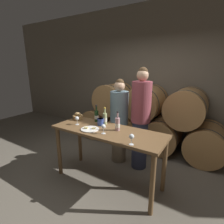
# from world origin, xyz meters

# --- Properties ---
(ground_plane) EXTENTS (10.00, 10.00, 0.00)m
(ground_plane) POSITION_xyz_m (0.00, 0.00, 0.00)
(ground_plane) COLOR #665E51
(stone_wall_back) EXTENTS (10.00, 0.12, 3.20)m
(stone_wall_back) POSITION_xyz_m (0.00, 2.11, 1.60)
(stone_wall_back) COLOR #706656
(stone_wall_back) RESTS_ON ground_plane
(barrel_stack) EXTENTS (3.27, 0.84, 1.41)m
(barrel_stack) POSITION_xyz_m (0.00, 1.56, 0.65)
(barrel_stack) COLOR #A87A47
(barrel_stack) RESTS_ON ground_plane
(tasting_table) EXTENTS (1.75, 0.64, 0.89)m
(tasting_table) POSITION_xyz_m (0.00, 0.00, 0.77)
(tasting_table) COLOR brown
(tasting_table) RESTS_ON ground_plane
(person_left) EXTENTS (0.34, 0.34, 1.60)m
(person_left) POSITION_xyz_m (-0.18, 0.67, 0.81)
(person_left) COLOR #756651
(person_left) RESTS_ON ground_plane
(person_right) EXTENTS (0.34, 0.34, 1.81)m
(person_right) POSITION_xyz_m (0.25, 0.67, 0.93)
(person_right) COLOR #2D334C
(person_right) RESTS_ON ground_plane
(wine_bottle_red) EXTENTS (0.07, 0.07, 0.29)m
(wine_bottle_red) POSITION_xyz_m (-0.38, 0.24, 0.99)
(wine_bottle_red) COLOR #193819
(wine_bottle_red) RESTS_ON tasting_table
(wine_bottle_white) EXTENTS (0.07, 0.07, 0.28)m
(wine_bottle_white) POSITION_xyz_m (-0.19, 0.20, 0.99)
(wine_bottle_white) COLOR #ADBC7F
(wine_bottle_white) RESTS_ON tasting_table
(wine_bottle_rose) EXTENTS (0.07, 0.07, 0.30)m
(wine_bottle_rose) POSITION_xyz_m (0.14, 0.06, 0.99)
(wine_bottle_rose) COLOR #BC8E93
(wine_bottle_rose) RESTS_ON tasting_table
(blue_crock) EXTENTS (0.10, 0.10, 0.12)m
(blue_crock) POSITION_xyz_m (-0.21, 0.11, 0.96)
(blue_crock) COLOR navy
(blue_crock) RESTS_ON tasting_table
(bread_basket) EXTENTS (0.18, 0.18, 0.13)m
(bread_basket) POSITION_xyz_m (-0.74, 0.16, 0.94)
(bread_basket) COLOR #A87F4C
(bread_basket) RESTS_ON tasting_table
(cheese_plate) EXTENTS (0.27, 0.27, 0.04)m
(cheese_plate) POSITION_xyz_m (-0.23, -0.13, 0.90)
(cheese_plate) COLOR white
(cheese_plate) RESTS_ON tasting_table
(wine_glass_far_left) EXTENTS (0.06, 0.06, 0.14)m
(wine_glass_far_left) POSITION_xyz_m (-0.55, -0.06, 0.99)
(wine_glass_far_left) COLOR white
(wine_glass_far_left) RESTS_ON tasting_table
(wine_glass_left) EXTENTS (0.06, 0.06, 0.14)m
(wine_glass_left) POSITION_xyz_m (0.03, -0.15, 0.99)
(wine_glass_left) COLOR white
(wine_glass_left) RESTS_ON tasting_table
(wine_glass_center) EXTENTS (0.06, 0.06, 0.14)m
(wine_glass_center) POSITION_xyz_m (0.52, -0.26, 0.99)
(wine_glass_center) COLOR white
(wine_glass_center) RESTS_ON tasting_table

